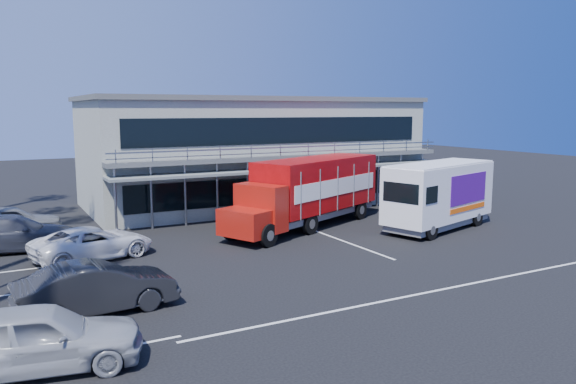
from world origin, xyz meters
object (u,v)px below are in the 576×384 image
red_truck (309,190)px  white_van (439,194)px  parked_car_a (38,338)px  parked_car_b (97,288)px

red_truck → white_van: 7.05m
white_van → parked_car_a: bearing=-175.5°
red_truck → parked_car_a: 19.02m
parked_car_a → parked_car_b: parked_car_a is taller
red_truck → parked_car_b: 15.35m
white_van → parked_car_b: white_van is taller
red_truck → parked_car_a: bearing=-165.6°
red_truck → parked_car_a: red_truck is taller
red_truck → parked_car_b: size_ratio=2.25×
parked_car_b → red_truck: bearing=-61.5°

